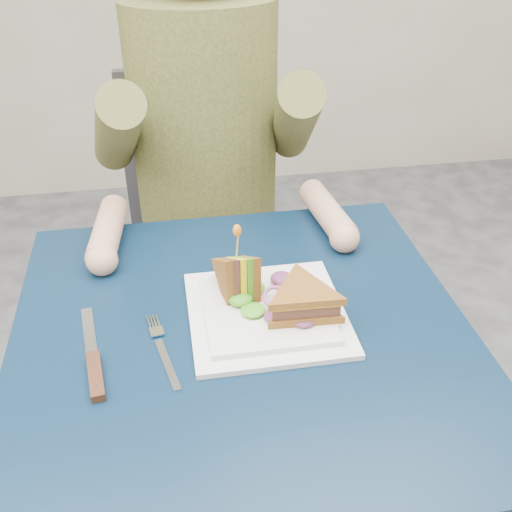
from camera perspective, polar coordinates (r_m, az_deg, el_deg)
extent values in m
cube|color=black|center=(1.00, -1.26, -7.67)|extent=(0.75, 0.75, 0.03)
cylinder|color=#595B5E|center=(1.49, -15.47, -11.22)|extent=(0.04, 0.04, 0.70)
cylinder|color=#595B5E|center=(1.54, 9.12, -8.66)|extent=(0.04, 0.04, 0.70)
cube|color=#47474C|center=(1.65, -4.32, -0.52)|extent=(0.42, 0.40, 0.04)
cube|color=#47474C|center=(1.68, -5.33, 9.97)|extent=(0.42, 0.03, 0.46)
cylinder|color=#47474C|center=(1.66, -9.64, -11.11)|extent=(0.02, 0.02, 0.43)
cylinder|color=#47474C|center=(1.68, 2.82, -9.81)|extent=(0.02, 0.02, 0.43)
cylinder|color=#47474C|center=(1.92, -9.91, -3.99)|extent=(0.02, 0.02, 0.43)
cylinder|color=#47474C|center=(1.94, 0.75, -2.97)|extent=(0.02, 0.02, 0.43)
cylinder|color=#4B4D23|center=(1.43, -4.96, 13.02)|extent=(0.34, 0.34, 0.52)
cylinder|color=brown|center=(1.34, -13.08, 11.50)|extent=(0.15, 0.39, 0.31)
cylinder|color=tan|center=(1.22, -13.95, 2.34)|extent=(0.08, 0.20, 0.06)
sphere|color=tan|center=(1.14, -14.47, -0.37)|extent=(0.06, 0.06, 0.06)
cylinder|color=brown|center=(1.37, 3.70, 12.79)|extent=(0.15, 0.39, 0.31)
cylinder|color=tan|center=(1.26, 6.83, 4.16)|extent=(0.08, 0.20, 0.06)
sphere|color=tan|center=(1.18, 8.42, 1.72)|extent=(0.06, 0.06, 0.06)
cube|color=white|center=(1.01, 1.03, -5.51)|extent=(0.26, 0.26, 0.01)
cube|color=white|center=(1.01, 1.04, -5.07)|extent=(0.21, 0.21, 0.01)
cube|color=silver|center=(0.94, -8.42, -10.17)|extent=(0.04, 0.12, 0.00)
cube|color=silver|center=(0.99, -9.44, -7.11)|extent=(0.03, 0.03, 0.00)
cube|color=silver|center=(1.01, -10.17, -6.24)|extent=(0.01, 0.03, 0.00)
cube|color=silver|center=(1.01, -9.90, -6.19)|extent=(0.01, 0.03, 0.00)
cube|color=silver|center=(1.01, -9.62, -6.13)|extent=(0.01, 0.03, 0.00)
cube|color=silver|center=(1.01, -9.34, -6.07)|extent=(0.01, 0.03, 0.00)
cube|color=silver|center=(1.01, -15.58, -7.18)|extent=(0.04, 0.14, 0.00)
cube|color=black|center=(0.93, -15.03, -10.98)|extent=(0.03, 0.10, 0.01)
cylinder|color=silver|center=(0.95, -15.24, -9.65)|extent=(0.01, 0.01, 0.00)
cylinder|color=silver|center=(0.91, -14.93, -11.73)|extent=(0.01, 0.01, 0.00)
cylinder|color=tan|center=(0.98, -1.79, 1.03)|extent=(0.01, 0.01, 0.06)
ellipsoid|color=orange|center=(0.96, -1.82, 2.44)|extent=(0.01, 0.01, 0.02)
torus|color=#9E4C7A|center=(1.00, 1.85, -3.91)|extent=(0.04, 0.04, 0.02)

